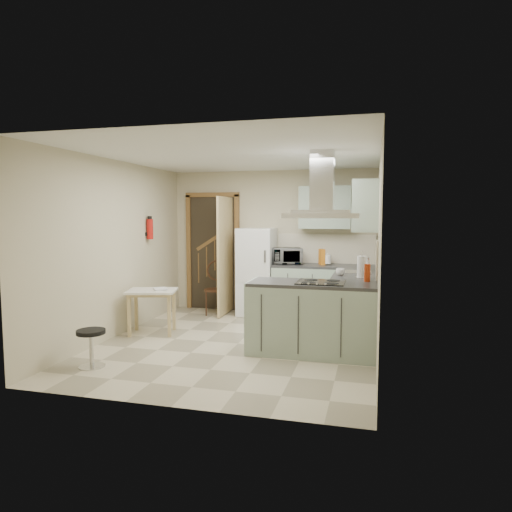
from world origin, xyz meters
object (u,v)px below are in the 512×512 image
(stool, at_px, (91,348))
(bentwood_chair, at_px, (215,290))
(extractor_hood, at_px, (322,216))
(drop_leaf_table, at_px, (152,312))
(microwave, at_px, (287,256))
(peninsula, at_px, (312,318))
(fridge, at_px, (257,272))

(stool, bearing_deg, bentwood_chair, 81.98)
(extractor_hood, relative_size, drop_leaf_table, 1.31)
(bentwood_chair, xyz_separation_m, stool, (-0.42, -2.99, -0.20))
(extractor_hood, bearing_deg, microwave, 111.93)
(peninsula, height_order, microwave, microwave)
(fridge, distance_m, peninsula, 2.35)
(drop_leaf_table, height_order, bentwood_chair, bentwood_chair)
(peninsula, bearing_deg, fridge, 121.74)
(fridge, relative_size, bentwood_chair, 1.78)
(extractor_hood, xyz_separation_m, stool, (-2.47, -1.14, -1.50))
(peninsula, relative_size, drop_leaf_table, 2.26)
(drop_leaf_table, distance_m, microwave, 2.44)
(microwave, bearing_deg, peninsula, -91.20)
(peninsula, height_order, bentwood_chair, peninsula)
(bentwood_chair, distance_m, stool, 3.03)
(bentwood_chair, height_order, stool, bentwood_chair)
(stool, bearing_deg, peninsula, 25.58)
(extractor_hood, relative_size, stool, 2.08)
(stool, distance_m, microwave, 3.63)
(fridge, height_order, peninsula, fridge)
(bentwood_chair, height_order, microwave, microwave)
(peninsula, distance_m, stool, 2.64)
(microwave, bearing_deg, extractor_hood, -88.66)
(bentwood_chair, bearing_deg, microwave, -14.98)
(drop_leaf_table, relative_size, bentwood_chair, 0.81)
(fridge, bearing_deg, bentwood_chair, -170.28)
(bentwood_chair, bearing_deg, peninsula, -64.11)
(drop_leaf_table, bearing_deg, stool, -104.38)
(peninsula, bearing_deg, stool, -154.42)
(peninsula, xyz_separation_m, bentwood_chair, (-1.95, 1.86, -0.03))
(fridge, xyz_separation_m, bentwood_chair, (-0.73, -0.12, -0.33))
(fridge, height_order, bentwood_chair, fridge)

